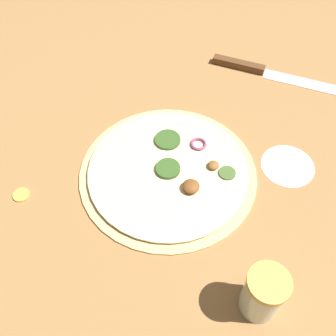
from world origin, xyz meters
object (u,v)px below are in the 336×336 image
spice_jar (263,294)px  loose_cap (21,194)px  pizza (169,171)px  knife (256,69)px

spice_jar → loose_cap: bearing=-152.0°
pizza → loose_cap: size_ratio=10.88×
pizza → loose_cap: 0.29m
spice_jar → pizza: bearing=172.6°
pizza → knife: bearing=109.6°
pizza → spice_jar: size_ratio=3.49×
pizza → loose_cap: pizza is taller
pizza → loose_cap: bearing=-115.4°
pizza → spice_jar: bearing=-7.4°
loose_cap → spice_jar: bearing=28.0°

